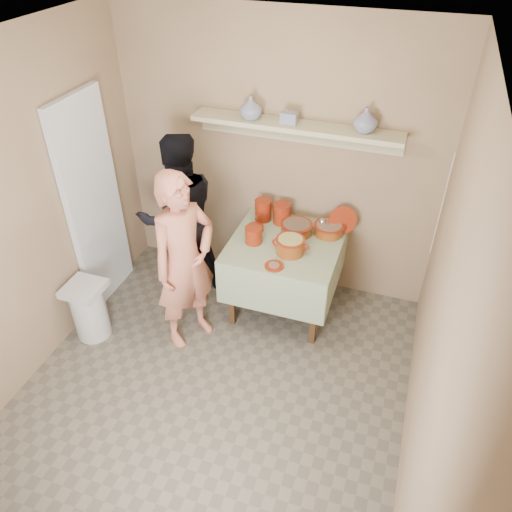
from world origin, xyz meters
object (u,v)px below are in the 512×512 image
at_px(person_cook, 185,263).
at_px(trash_bin, 89,310).
at_px(cazuela_rice, 290,245).
at_px(person_helper, 179,216).
at_px(serving_table, 285,252).

distance_m(person_cook, trash_bin, 1.04).
xyz_separation_m(cazuela_rice, trash_bin, (-1.61, -0.77, -0.56)).
xyz_separation_m(person_helper, serving_table, (1.04, -0.00, -0.17)).
bearing_deg(person_helper, person_cook, 79.96).
distance_m(person_helper, serving_table, 1.06).
relative_size(person_cook, person_helper, 1.00).
relative_size(person_cook, trash_bin, 2.92).
height_order(person_cook, serving_table, person_cook).
bearing_deg(person_helper, cazuela_rice, 132.94).
relative_size(person_cook, serving_table, 1.68).
relative_size(person_cook, cazuela_rice, 4.95).
bearing_deg(trash_bin, cazuela_rice, 25.56).
bearing_deg(person_cook, serving_table, -19.08).
bearing_deg(person_helper, trash_bin, 22.66).
distance_m(serving_table, cazuela_rice, 0.26).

